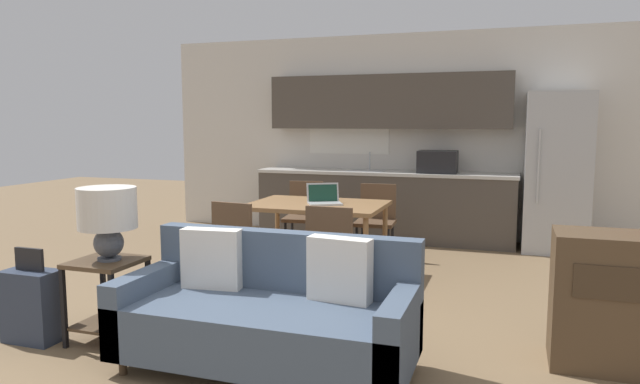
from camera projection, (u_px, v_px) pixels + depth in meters
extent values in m
plane|color=#7F6647|center=(234.00, 372.00, 3.53)|extent=(20.00, 20.00, 0.00)
cube|color=silver|center=(390.00, 136.00, 7.71)|extent=(6.40, 0.06, 2.70)
cube|color=white|center=(349.00, 120.00, 7.84)|extent=(1.13, 0.01, 0.94)
cube|color=#4C443D|center=(384.00, 207.00, 7.51)|extent=(3.32, 0.62, 0.86)
cube|color=silver|center=(384.00, 173.00, 7.45)|extent=(3.35, 0.65, 0.04)
cube|color=#B2B5B7|center=(367.00, 171.00, 7.47)|extent=(0.48, 0.36, 0.01)
cylinder|color=#B7BABC|center=(370.00, 161.00, 7.62)|extent=(0.02, 0.02, 0.24)
cube|color=#4C443D|center=(388.00, 102.00, 7.47)|extent=(3.16, 0.34, 0.70)
cube|color=black|center=(438.00, 162.00, 7.17)|extent=(0.48, 0.36, 0.28)
cube|color=#B7BABC|center=(557.00, 173.00, 6.73)|extent=(0.73, 0.69, 1.88)
cylinder|color=silver|center=(539.00, 167.00, 6.45)|extent=(0.02, 0.02, 0.85)
cube|color=olive|center=(317.00, 205.00, 5.66)|extent=(1.33, 0.94, 0.04)
cylinder|color=olive|center=(244.00, 246.00, 5.51)|extent=(0.05, 0.05, 0.69)
cylinder|color=olive|center=(365.00, 255.00, 5.12)|extent=(0.05, 0.05, 0.69)
cylinder|color=olive|center=(277.00, 231.00, 6.28)|extent=(0.05, 0.05, 0.69)
cylinder|color=olive|center=(385.00, 238.00, 5.90)|extent=(0.05, 0.05, 0.69)
cylinder|color=#3D2D1E|center=(123.00, 366.00, 3.49)|extent=(0.05, 0.05, 0.10)
cylinder|color=#3D2D1E|center=(181.00, 330.00, 4.09)|extent=(0.05, 0.05, 0.10)
cylinder|color=#3D2D1E|center=(405.00, 360.00, 3.57)|extent=(0.05, 0.05, 0.10)
cube|color=#47566B|center=(265.00, 330.00, 3.50)|extent=(1.82, 0.80, 0.33)
cube|color=#47566B|center=(285.00, 285.00, 3.79)|extent=(1.82, 0.14, 0.72)
cube|color=#47566B|center=(149.00, 305.00, 3.76)|extent=(0.14, 0.80, 0.47)
cube|color=#47566B|center=(401.00, 335.00, 3.23)|extent=(0.14, 0.80, 0.47)
cube|color=silver|center=(212.00, 259.00, 3.80)|extent=(0.41, 0.16, 0.40)
cube|color=silver|center=(340.00, 270.00, 3.51)|extent=(0.41, 0.16, 0.40)
cube|color=brown|center=(106.00, 262.00, 3.96)|extent=(0.44, 0.44, 0.03)
cube|color=brown|center=(109.00, 323.00, 4.01)|extent=(0.39, 0.39, 0.02)
cube|color=black|center=(64.00, 309.00, 3.87)|extent=(0.03, 0.03, 0.55)
cube|color=black|center=(112.00, 315.00, 3.74)|extent=(0.03, 0.03, 0.55)
cube|color=black|center=(104.00, 292.00, 4.24)|extent=(0.03, 0.03, 0.55)
cube|color=black|center=(149.00, 297.00, 4.11)|extent=(0.03, 0.03, 0.55)
cylinder|color=#4C515B|center=(109.00, 259.00, 3.95)|extent=(0.16, 0.16, 0.02)
sphere|color=#4C515B|center=(109.00, 243.00, 3.94)|extent=(0.20, 0.20, 0.20)
cylinder|color=beige|center=(107.00, 208.00, 3.91)|extent=(0.40, 0.40, 0.28)
cube|color=brown|center=(640.00, 304.00, 3.50)|extent=(1.02, 0.45, 0.85)
cube|color=brown|center=(245.00, 245.00, 5.11)|extent=(0.47, 0.47, 0.04)
cube|color=brown|center=(232.00, 225.00, 4.91)|extent=(0.40, 0.08, 0.39)
cylinder|color=black|center=(271.00, 268.00, 5.21)|extent=(0.03, 0.03, 0.42)
cylinder|color=black|center=(240.00, 264.00, 5.36)|extent=(0.03, 0.03, 0.42)
cylinder|color=black|center=(251.00, 277.00, 4.91)|extent=(0.03, 0.03, 0.42)
cylinder|color=black|center=(218.00, 272.00, 5.06)|extent=(0.03, 0.03, 0.42)
cube|color=brown|center=(336.00, 251.00, 4.87)|extent=(0.43, 0.43, 0.04)
cube|color=brown|center=(329.00, 230.00, 4.66)|extent=(0.40, 0.04, 0.39)
cylinder|color=black|center=(361.00, 274.00, 5.00)|extent=(0.03, 0.03, 0.42)
cylinder|color=black|center=(324.00, 271.00, 5.12)|extent=(0.03, 0.03, 0.42)
cylinder|color=black|center=(349.00, 284.00, 4.68)|extent=(0.03, 0.03, 0.42)
cylinder|color=black|center=(311.00, 280.00, 4.80)|extent=(0.03, 0.03, 0.42)
cube|color=brown|center=(375.00, 223.00, 6.23)|extent=(0.45, 0.45, 0.04)
cube|color=brown|center=(378.00, 201.00, 6.40)|extent=(0.40, 0.06, 0.39)
cylinder|color=black|center=(357.00, 246.00, 6.14)|extent=(0.03, 0.03, 0.42)
cylinder|color=black|center=(388.00, 248.00, 6.06)|extent=(0.03, 0.03, 0.42)
cylinder|color=black|center=(362.00, 240.00, 6.47)|extent=(0.03, 0.03, 0.42)
cylinder|color=black|center=(392.00, 241.00, 6.38)|extent=(0.03, 0.03, 0.42)
cube|color=brown|center=(303.00, 218.00, 6.52)|extent=(0.48, 0.48, 0.04)
cube|color=brown|center=(306.00, 198.00, 6.69)|extent=(0.40, 0.09, 0.39)
cylinder|color=black|center=(285.00, 241.00, 6.42)|extent=(0.03, 0.03, 0.42)
cylinder|color=black|center=(315.00, 242.00, 6.36)|extent=(0.03, 0.03, 0.42)
cylinder|color=black|center=(292.00, 235.00, 6.75)|extent=(0.03, 0.03, 0.42)
cylinder|color=black|center=(320.00, 236.00, 6.69)|extent=(0.03, 0.03, 0.42)
cube|color=#B7BABC|center=(325.00, 203.00, 5.58)|extent=(0.39, 0.35, 0.02)
cube|color=#B7BABC|center=(323.00, 193.00, 5.68)|extent=(0.31, 0.20, 0.20)
cube|color=#143828|center=(323.00, 193.00, 5.68)|extent=(0.27, 0.17, 0.17)
cube|color=#2D384C|center=(32.00, 306.00, 3.99)|extent=(0.39, 0.22, 0.51)
cube|color=black|center=(29.00, 259.00, 3.95)|extent=(0.23, 0.02, 0.16)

